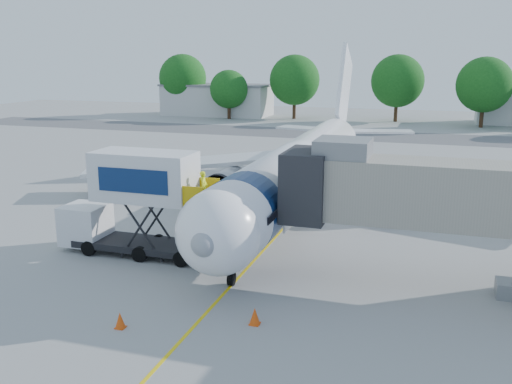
% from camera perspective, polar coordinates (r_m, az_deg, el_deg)
% --- Properties ---
extents(ground, '(160.00, 160.00, 0.00)m').
position_cam_1_polar(ground, '(34.99, 2.90, -3.51)').
color(ground, '#9C9C9A').
rests_on(ground, ground).
extents(guidance_line, '(0.15, 70.00, 0.01)m').
position_cam_1_polar(guidance_line, '(34.99, 2.90, -3.51)').
color(guidance_line, yellow).
rests_on(guidance_line, ground).
extents(taxiway_strip, '(120.00, 10.00, 0.01)m').
position_cam_1_polar(taxiway_strip, '(75.53, 11.15, 5.54)').
color(taxiway_strip, '#59595B').
rests_on(taxiway_strip, ground).
extents(aircraft, '(34.17, 37.73, 11.35)m').
position_cam_1_polar(aircraft, '(38.15, 4.55, 2.47)').
color(aircraft, white).
rests_on(aircraft, ground).
extents(jet_bridge, '(13.90, 3.20, 6.60)m').
position_cam_1_polar(jet_bridge, '(26.04, 16.17, -0.15)').
color(jet_bridge, gray).
rests_on(jet_bridge, ground).
extents(catering_hiloader, '(8.50, 2.44, 5.50)m').
position_cam_1_polar(catering_hiloader, '(30.27, -12.09, -1.11)').
color(catering_hiloader, black).
rests_on(catering_hiloader, ground).
extents(safety_cone_a, '(0.41, 0.41, 0.65)m').
position_cam_1_polar(safety_cone_a, '(23.11, -13.43, -12.39)').
color(safety_cone_a, '#DF480B').
rests_on(safety_cone_a, ground).
extents(safety_cone_b, '(0.44, 0.44, 0.69)m').
position_cam_1_polar(safety_cone_b, '(22.77, -0.12, -12.33)').
color(safety_cone_b, '#DF480B').
rests_on(safety_cone_b, ground).
extents(outbuilding_left, '(18.40, 8.40, 5.30)m').
position_cam_1_polar(outbuilding_left, '(99.58, -3.89, 9.20)').
color(outbuilding_left, beige).
rests_on(outbuilding_left, ground).
extents(tree_a, '(8.12, 8.12, 10.36)m').
position_cam_1_polar(tree_a, '(100.88, -7.33, 11.24)').
color(tree_a, '#382314').
rests_on(tree_a, ground).
extents(tree_b, '(6.17, 6.17, 7.87)m').
position_cam_1_polar(tree_b, '(93.70, -2.73, 10.23)').
color(tree_b, '#382314').
rests_on(tree_b, ground).
extents(tree_c, '(8.06, 8.06, 10.27)m').
position_cam_1_polar(tree_c, '(93.73, 3.88, 11.11)').
color(tree_c, '#382314').
rests_on(tree_c, ground).
extents(tree_d, '(8.10, 8.10, 10.32)m').
position_cam_1_polar(tree_d, '(92.08, 13.97, 10.72)').
color(tree_d, '#382314').
rests_on(tree_d, ground).
extents(tree_e, '(7.85, 7.85, 10.00)m').
position_cam_1_polar(tree_e, '(88.34, 21.89, 9.92)').
color(tree_e, '#382314').
rests_on(tree_e, ground).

